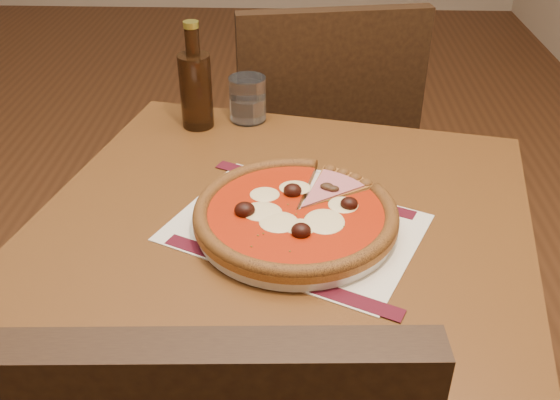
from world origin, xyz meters
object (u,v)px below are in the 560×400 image
(plate, at_px, (295,223))
(pizza, at_px, (296,212))
(chair_far, at_px, (320,148))
(table, at_px, (280,270))
(bottle, at_px, (196,87))
(water_glass, at_px, (248,99))

(plate, xyz_separation_m, pizza, (-0.00, -0.00, 0.02))
(chair_far, bearing_deg, pizza, 75.07)
(table, xyz_separation_m, plate, (0.03, -0.02, 0.11))
(chair_far, xyz_separation_m, pizza, (-0.06, -0.68, 0.24))
(table, xyz_separation_m, pizza, (0.03, -0.02, 0.13))
(chair_far, xyz_separation_m, bottle, (-0.27, -0.31, 0.30))
(table, height_order, chair_far, chair_far)
(table, relative_size, chair_far, 1.00)
(chair_far, height_order, water_glass, chair_far)
(water_glass, bearing_deg, table, -77.91)
(bottle, bearing_deg, plate, -60.11)
(chair_far, bearing_deg, table, 72.72)
(water_glass, bearing_deg, bottle, -161.76)
(plate, relative_size, water_glass, 3.33)
(pizza, bearing_deg, bottle, 119.86)
(table, relative_size, pizza, 2.90)
(chair_far, distance_m, pizza, 0.72)
(pizza, relative_size, bottle, 1.47)
(chair_far, height_order, bottle, bottle)
(plate, bearing_deg, table, 148.39)
(water_glass, xyz_separation_m, bottle, (-0.10, -0.03, 0.04))
(table, xyz_separation_m, water_glass, (-0.08, 0.38, 0.15))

